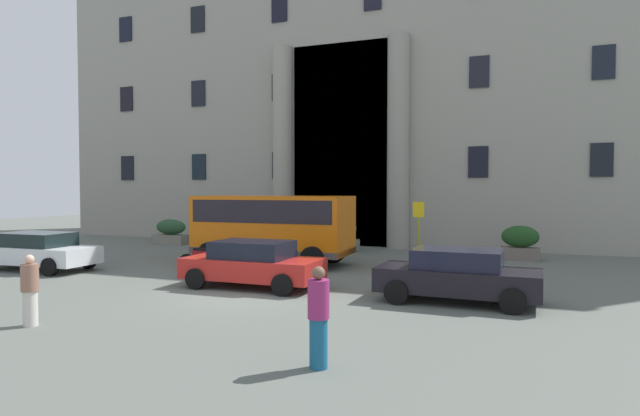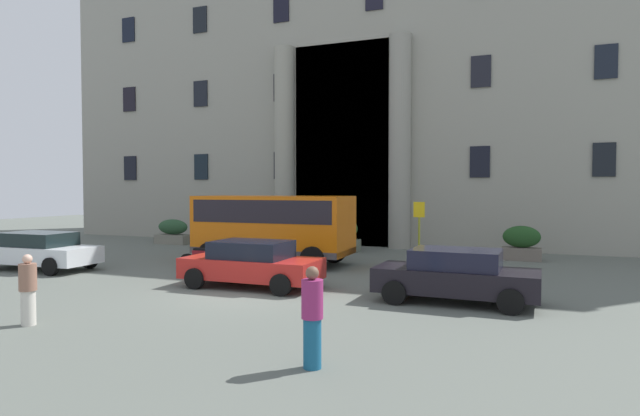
% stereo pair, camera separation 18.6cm
% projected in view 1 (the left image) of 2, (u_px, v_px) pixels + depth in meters
% --- Properties ---
extents(ground_plane, '(80.00, 64.00, 0.12)m').
position_uv_depth(ground_plane, '(247.00, 296.00, 14.83)').
color(ground_plane, '#5B6159').
extents(office_building_facade, '(38.87, 9.80, 19.17)m').
position_uv_depth(office_building_facade, '(393.00, 75.00, 30.74)').
color(office_building_facade, gray).
rests_on(office_building_facade, ground_plane).
extents(orange_minibus, '(6.11, 2.77, 2.67)m').
position_uv_depth(orange_minibus, '(273.00, 223.00, 20.58)').
color(orange_minibus, orange).
rests_on(orange_minibus, ground_plane).
extents(bus_stop_sign, '(0.44, 0.08, 2.44)m').
position_uv_depth(bus_stop_sign, '(419.00, 225.00, 20.63)').
color(bus_stop_sign, '#979D20').
rests_on(bus_stop_sign, ground_plane).
extents(hedge_planter_east, '(1.69, 0.97, 1.61)m').
position_uv_depth(hedge_planter_east, '(340.00, 235.00, 24.85)').
color(hedge_planter_east, '#656D5B').
rests_on(hedge_planter_east, ground_plane).
extents(hedge_planter_entrance_right, '(1.87, 0.85, 1.32)m').
position_uv_depth(hedge_planter_entrance_right, '(171.00, 232.00, 28.05)').
color(hedge_planter_entrance_right, gray).
rests_on(hedge_planter_entrance_right, ground_plane).
extents(hedge_planter_west, '(2.14, 0.90, 1.43)m').
position_uv_depth(hedge_planter_west, '(242.00, 234.00, 26.47)').
color(hedge_planter_west, gray).
rests_on(hedge_planter_west, ground_plane).
extents(hedge_planter_far_east, '(1.55, 0.75, 1.43)m').
position_uv_depth(hedge_planter_far_east, '(520.00, 243.00, 21.80)').
color(hedge_planter_far_east, '#6A6157').
rests_on(hedge_planter_far_east, ground_plane).
extents(parked_estate_mid, '(4.14, 2.04, 1.39)m').
position_uv_depth(parked_estate_mid, '(253.00, 263.00, 15.82)').
color(parked_estate_mid, red).
rests_on(parked_estate_mid, ground_plane).
extents(parked_compact_extra, '(4.51, 2.07, 1.37)m').
position_uv_depth(parked_compact_extra, '(37.00, 251.00, 19.12)').
color(parked_compact_extra, white).
rests_on(parked_compact_extra, ground_plane).
extents(parked_hatchback_near, '(4.15, 2.02, 1.39)m').
position_uv_depth(parked_hatchback_near, '(457.00, 275.00, 13.70)').
color(parked_hatchback_near, black).
rests_on(parked_hatchback_near, ground_plane).
extents(motorcycle_near_kerb, '(2.08, 0.55, 0.89)m').
position_uv_depth(motorcycle_near_kerb, '(204.00, 258.00, 18.86)').
color(motorcycle_near_kerb, black).
rests_on(motorcycle_near_kerb, ground_plane).
extents(pedestrian_woman_dark_dress, '(0.36, 0.36, 1.54)m').
position_uv_depth(pedestrian_woman_dark_dress, '(30.00, 290.00, 11.33)').
color(pedestrian_woman_dark_dress, beige).
rests_on(pedestrian_woman_dark_dress, ground_plane).
extents(pedestrian_child_trailing, '(0.36, 0.36, 1.69)m').
position_uv_depth(pedestrian_child_trailing, '(318.00, 317.00, 8.66)').
color(pedestrian_child_trailing, '#18587F').
rests_on(pedestrian_child_trailing, ground_plane).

